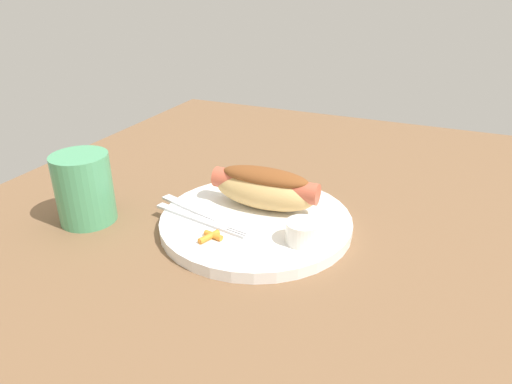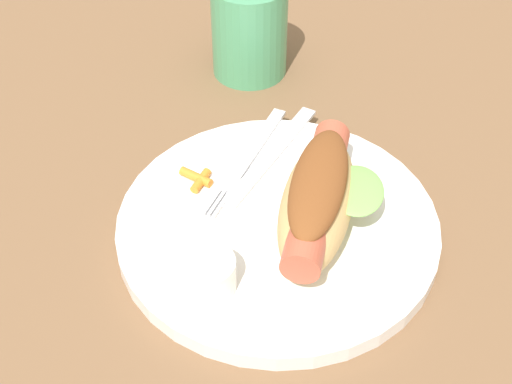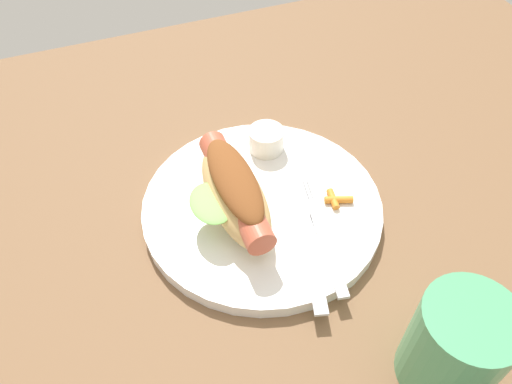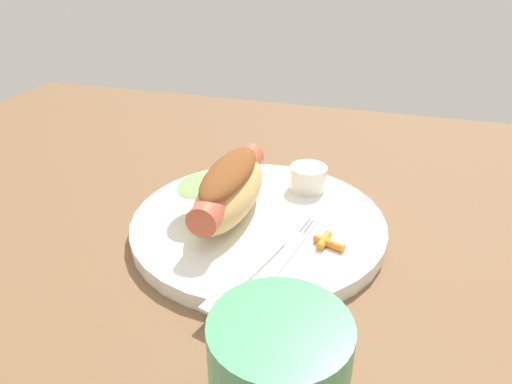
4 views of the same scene
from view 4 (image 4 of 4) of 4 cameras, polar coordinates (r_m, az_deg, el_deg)
ground_plane at (r=51.38cm, az=-0.07°, el=-6.17°), size 120.00×90.00×1.80cm
plate at (r=51.36cm, az=0.15°, el=-3.91°), size 27.15×27.15×1.60cm
hot_dog at (r=50.14cm, az=-3.27°, el=0.53°), size 8.20×15.95×6.12cm
sauce_ramekin at (r=56.41cm, az=6.29°, el=1.70°), size 4.39×4.39×2.89cm
fork at (r=44.34cm, az=3.00°, el=-8.31°), size 4.16×15.69×0.40cm
knife at (r=44.06cm, az=0.15°, el=-8.57°), size 5.78×15.08×0.36cm
carrot_garnish at (r=46.96cm, az=8.52°, el=-5.96°), size 3.27×2.75×0.82cm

